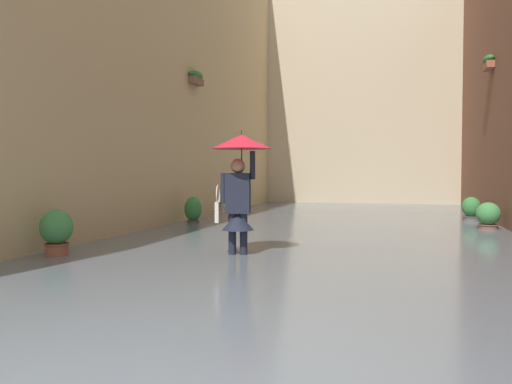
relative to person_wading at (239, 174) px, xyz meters
name	(u,v)px	position (x,y,z in m)	size (l,w,h in m)	color
ground_plane	(329,236)	(-0.82, -4.40, -1.46)	(60.00, 60.00, 0.00)	slate
flood_water	(329,232)	(-0.82, -4.40, -1.36)	(8.66, 25.71, 0.20)	slate
building_facade_right	(140,30)	(4.01, -4.40, 3.65)	(2.04, 23.71, 10.22)	tan
building_facade_far	(362,87)	(-0.82, -15.15, 3.67)	(11.46, 1.80, 10.26)	beige
person_wading	(239,174)	(0.00, 0.00, 0.00)	(0.94, 0.94, 2.14)	black
potted_plant_far_left	(471,212)	(-4.24, -7.01, -1.01)	(0.49, 0.49, 0.84)	#66605B
potted_plant_mid_left	(488,218)	(-4.36, -5.03, -1.02)	(0.54, 0.54, 0.80)	brown
potted_plant_mid_right	(193,212)	(2.61, -4.47, -0.97)	(0.44, 0.44, 0.87)	#66605B
potted_plant_near_right	(57,234)	(2.70, 0.84, -0.93)	(0.50, 0.50, 0.91)	#9E563D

